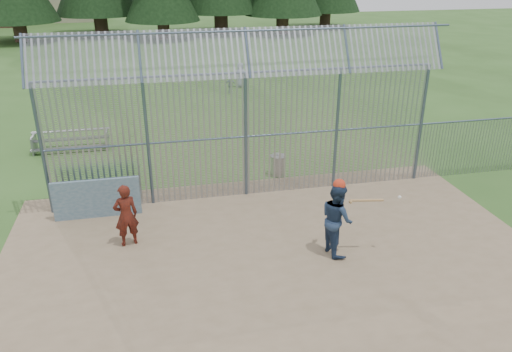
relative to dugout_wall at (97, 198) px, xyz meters
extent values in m
plane|color=#2D511E|center=(4.60, -2.90, -0.62)|extent=(120.00, 120.00, 0.00)
cube|color=#756047|center=(4.60, -3.40, -0.61)|extent=(14.00, 10.00, 0.02)
cube|color=#38566B|center=(0.00, 0.00, 0.00)|extent=(2.50, 0.12, 1.20)
imported|color=#22334F|center=(6.19, -3.32, 0.37)|extent=(0.84, 1.02, 1.95)
imported|color=maroon|center=(0.90, -1.79, 0.27)|extent=(0.72, 0.57, 1.74)
imported|color=gray|center=(7.16, 15.22, 0.11)|extent=(0.80, 0.60, 1.47)
imported|color=gray|center=(6.32, 13.84, -0.11)|extent=(0.63, 0.38, 1.01)
sphere|color=red|center=(6.19, -3.32, 1.33)|extent=(0.31, 0.31, 0.31)
cylinder|color=#AA7F4C|center=(6.89, -3.47, 0.90)|extent=(0.85, 0.22, 0.07)
sphere|color=#AA7F4C|center=(6.46, -3.47, 0.90)|extent=(0.09, 0.09, 0.09)
sphere|color=white|center=(7.70, -3.63, 0.98)|extent=(0.09, 0.09, 0.09)
cylinder|color=gray|center=(6.02, 1.93, -0.27)|extent=(0.52, 0.52, 0.70)
cylinder|color=#9EA0A5|center=(6.02, 1.93, 0.10)|extent=(0.56, 0.56, 0.05)
sphere|color=#9EA0A5|center=(6.02, 1.93, 0.15)|extent=(0.10, 0.10, 0.10)
cube|color=slate|center=(-1.47, 5.84, -0.42)|extent=(3.00, 0.25, 0.05)
cube|color=slate|center=(-1.47, 6.19, -0.17)|extent=(3.00, 0.25, 0.05)
cube|color=slate|center=(-1.47, 6.54, 0.08)|extent=(3.00, 0.25, 0.05)
cube|color=slate|center=(-2.87, 6.19, -0.27)|extent=(0.06, 0.90, 0.70)
cube|color=gray|center=(-0.07, 6.19, -0.27)|extent=(0.06, 0.90, 0.70)
cylinder|color=#47566B|center=(-1.40, 0.60, 1.38)|extent=(0.10, 0.10, 4.00)
cylinder|color=#47566B|center=(1.60, 0.60, 1.38)|extent=(0.10, 0.10, 4.00)
cylinder|color=#47566B|center=(4.60, 0.60, 1.38)|extent=(0.10, 0.10, 4.00)
cylinder|color=#47566B|center=(7.60, 0.60, 1.38)|extent=(0.10, 0.10, 4.00)
cylinder|color=#47566B|center=(10.60, 0.60, 1.38)|extent=(0.10, 0.10, 4.00)
cylinder|color=#47566B|center=(4.60, 0.60, 3.38)|extent=(12.00, 0.07, 0.07)
cylinder|color=#47566B|center=(4.60, 0.60, 1.38)|extent=(12.00, 0.06, 0.06)
cube|color=gray|center=(4.60, 0.60, 1.38)|extent=(12.00, 0.02, 4.00)
cube|color=gray|center=(4.60, 0.23, 4.03)|extent=(12.00, 0.77, 1.31)
cylinder|color=#47566B|center=(10.60, 0.60, 0.38)|extent=(0.08, 0.08, 2.00)
cylinder|color=#332319|center=(-9.40, 37.10, 0.91)|extent=(1.19, 1.19, 3.06)
cylinder|color=#332319|center=(-2.40, 40.10, 1.09)|extent=(1.33, 1.33, 3.42)
cylinder|color=#332319|center=(3.60, 36.10, 0.82)|extent=(1.12, 1.12, 2.88)
cylinder|color=#332319|center=(9.60, 39.10, 1.18)|extent=(1.40, 1.40, 3.60)
cylinder|color=#332319|center=(15.60, 37.10, 1.00)|extent=(1.26, 1.26, 3.24)
cylinder|color=#332319|center=(21.60, 41.10, 0.91)|extent=(1.19, 1.19, 3.06)
camera|label=1|loc=(1.78, -13.87, 6.48)|focal=35.00mm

